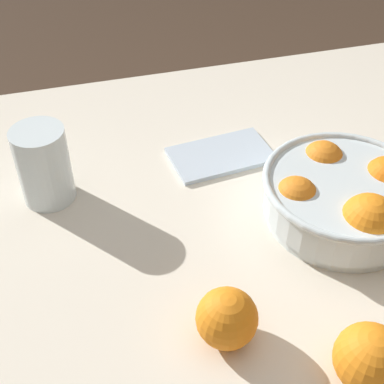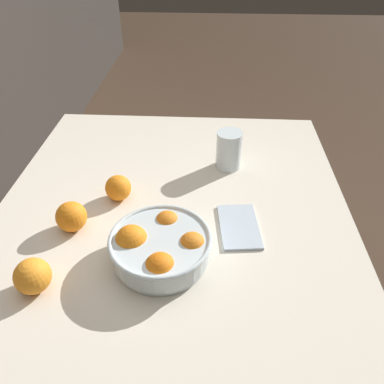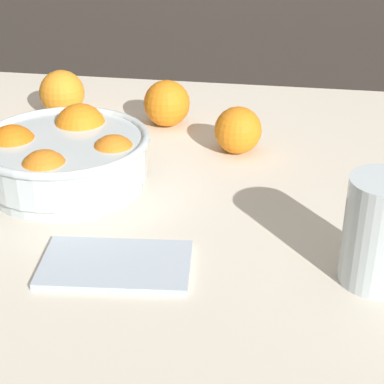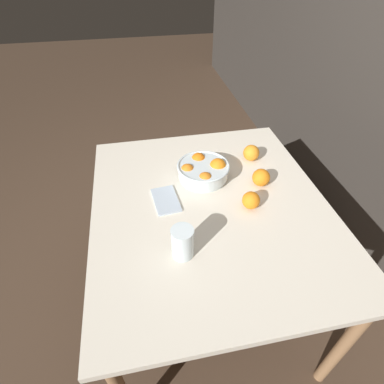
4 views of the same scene
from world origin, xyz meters
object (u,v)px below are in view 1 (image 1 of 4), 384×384
at_px(fruit_bowl, 345,196).
at_px(orange_loose_near_bowl, 227,318).
at_px(juice_glass, 44,168).
at_px(orange_loose_front, 370,359).

height_order(fruit_bowl, orange_loose_near_bowl, fruit_bowl).
height_order(fruit_bowl, juice_glass, juice_glass).
bearing_deg(orange_loose_front, juice_glass, -52.54).
bearing_deg(juice_glass, orange_loose_front, 127.46).
bearing_deg(fruit_bowl, juice_glass, -22.14).
xyz_separation_m(juice_glass, orange_loose_near_bowl, (-0.19, 0.33, -0.02)).
xyz_separation_m(fruit_bowl, juice_glass, (0.43, -0.17, 0.01)).
distance_m(fruit_bowl, orange_loose_front, 0.27).
bearing_deg(orange_loose_near_bowl, fruit_bowl, -146.91).
distance_m(juice_glass, orange_loose_front, 0.54).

